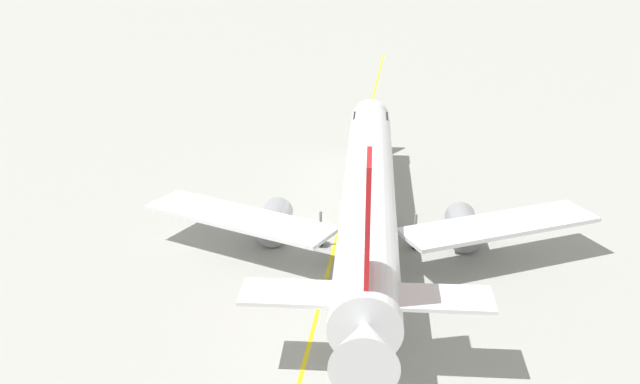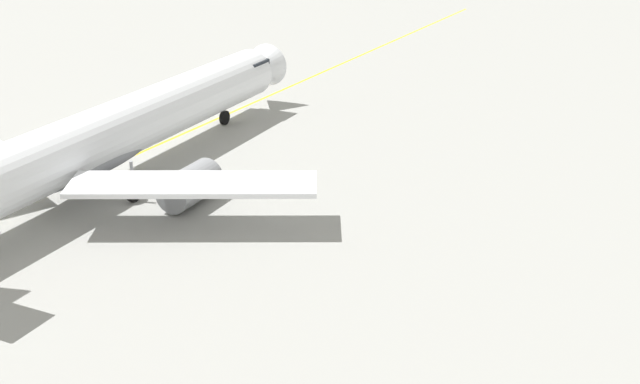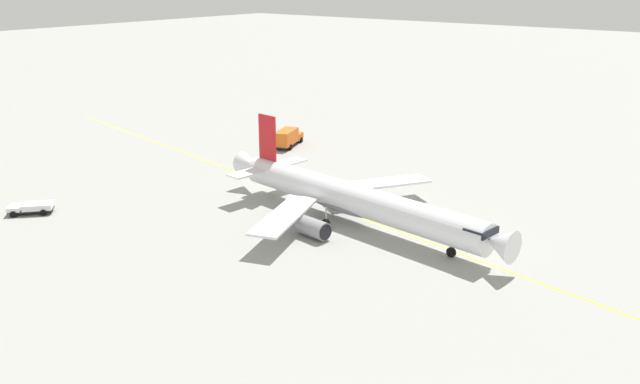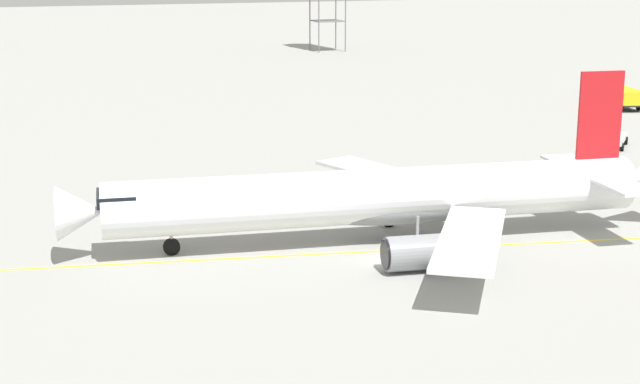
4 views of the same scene
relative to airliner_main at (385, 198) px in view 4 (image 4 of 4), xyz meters
The scene contains 5 objects.
ground_plane 5.21m from the airliner_main, 16.94° to the right, with size 600.00×600.00×0.00m, color #9E9E99.
airliner_main is the anchor object (origin of this frame).
fire_tender_truck 66.13m from the airliner_main, 130.96° to the left, with size 10.17×4.90×2.50m.
pushback_tug_truck 40.49m from the airliner_main, 123.13° to the left, with size 5.46×5.23×1.30m.
taxiway_centreline 5.47m from the airliner_main, 51.86° to the left, with size 26.65×152.97×0.01m.
Camera 4 is at (53.45, -23.28, 19.09)m, focal length 54.21 mm.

